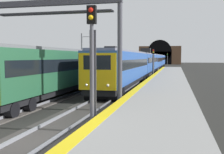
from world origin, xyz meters
TOP-DOWN VIEW (x-y plane):
  - ground_plane at (0.00, 0.00)m, footprint 320.00×320.00m
  - platform_right at (0.00, -4.25)m, footprint 112.00×4.09m
  - platform_right_edge_strip at (0.00, -2.45)m, footprint 112.00×0.50m
  - track_main_line at (0.00, 0.00)m, footprint 160.00×2.83m
  - train_main_approaching at (48.76, 0.00)m, footprint 80.02×2.84m
  - train_adjacent_platform at (20.88, 4.23)m, footprint 37.19×2.88m
  - railway_signal_near at (1.90, -1.79)m, footprint 0.39×0.38m
  - railway_signal_mid at (32.98, -1.79)m, footprint 0.39×0.38m
  - railway_signal_far at (100.00, -1.79)m, footprint 0.39×0.38m
  - overhead_signal_gantry at (6.61, 2.12)m, footprint 0.70×8.52m
  - tunnel_portal at (116.75, 2.12)m, footprint 2.32×18.83m
  - catenary_mast_near at (36.44, 10.91)m, footprint 0.22×1.76m

SIDE VIEW (x-z plane):
  - ground_plane at x=0.00m, z-range 0.00..0.00m
  - track_main_line at x=0.00m, z-range -0.06..0.15m
  - platform_right at x=0.00m, z-range 0.00..0.96m
  - platform_right_edge_strip at x=0.00m, z-range 0.96..0.97m
  - train_adjacent_platform at x=20.88m, z-range -0.18..4.65m
  - train_main_approaching at x=48.76m, z-range -0.16..4.63m
  - railway_signal_mid at x=32.98m, z-range 0.42..4.90m
  - railway_signal_far at x=100.00m, z-range 0.54..5.51m
  - railway_signal_near at x=1.90m, z-range 0.45..5.81m
  - catenary_mast_near at x=36.44m, z-range 0.09..7.48m
  - tunnel_portal at x=116.75m, z-range -1.37..9.64m
  - overhead_signal_gantry at x=6.61m, z-range 1.73..8.47m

